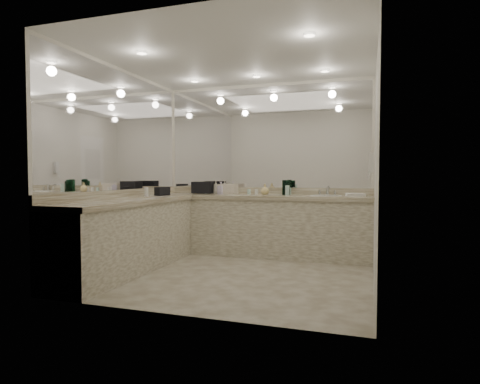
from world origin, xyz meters
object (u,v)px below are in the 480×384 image
(sink, at_px, (326,196))
(black_toiletry_bag, at_px, (203,188))
(wall_phone, at_px, (371,163))
(soap_bottle_a, at_px, (216,187))
(hand_towel, at_px, (355,195))
(cream_cosmetic_case, at_px, (228,189))
(soap_bottle_b, at_px, (221,188))
(soap_bottle_c, at_px, (265,189))

(sink, xyz_separation_m, black_toiletry_bag, (-1.90, 0.02, 0.09))
(wall_phone, xyz_separation_m, soap_bottle_a, (-2.31, 0.59, -0.35))
(hand_towel, bearing_deg, sink, -178.08)
(black_toiletry_bag, relative_size, cream_cosmetic_case, 1.13)
(sink, relative_size, hand_towel, 1.76)
(soap_bottle_b, bearing_deg, black_toiletry_bag, 177.98)
(soap_bottle_b, bearing_deg, soap_bottle_c, 4.89)
(black_toiletry_bag, bearing_deg, soap_bottle_a, 19.91)
(cream_cosmetic_case, height_order, soap_bottle_a, soap_bottle_a)
(black_toiletry_bag, relative_size, hand_towel, 1.24)
(wall_phone, height_order, hand_towel, wall_phone)
(soap_bottle_a, bearing_deg, black_toiletry_bag, -160.09)
(cream_cosmetic_case, height_order, soap_bottle_b, soap_bottle_b)
(hand_towel, bearing_deg, soap_bottle_a, 177.98)
(black_toiletry_bag, distance_m, soap_bottle_b, 0.31)
(wall_phone, distance_m, soap_bottle_b, 2.27)
(sink, height_order, soap_bottle_c, soap_bottle_c)
(black_toiletry_bag, height_order, soap_bottle_b, soap_bottle_b)
(cream_cosmetic_case, bearing_deg, wall_phone, -10.73)
(hand_towel, height_order, soap_bottle_c, soap_bottle_c)
(wall_phone, relative_size, hand_towel, 0.96)
(black_toiletry_bag, relative_size, soap_bottle_b, 1.62)
(wall_phone, height_order, soap_bottle_b, wall_phone)
(wall_phone, relative_size, soap_bottle_b, 1.25)
(soap_bottle_a, distance_m, soap_bottle_b, 0.14)
(sink, xyz_separation_m, soap_bottle_b, (-1.58, 0.01, 0.10))
(cream_cosmetic_case, xyz_separation_m, soap_bottle_c, (0.59, -0.00, 0.00))
(sink, bearing_deg, soap_bottle_c, 175.91)
(sink, height_order, wall_phone, wall_phone)
(sink, height_order, cream_cosmetic_case, cream_cosmetic_case)
(wall_phone, xyz_separation_m, cream_cosmetic_case, (-2.10, 0.56, -0.37))
(sink, xyz_separation_m, wall_phone, (0.61, -0.50, 0.46))
(black_toiletry_bag, distance_m, soap_bottle_c, 0.99)
(wall_phone, bearing_deg, black_toiletry_bag, 168.30)
(cream_cosmetic_case, distance_m, soap_bottle_a, 0.21)
(wall_phone, bearing_deg, hand_towel, 111.66)
(soap_bottle_b, bearing_deg, wall_phone, -13.04)
(hand_towel, bearing_deg, wall_phone, -68.34)
(sink, relative_size, cream_cosmetic_case, 1.60)
(black_toiletry_bag, height_order, hand_towel, black_toiletry_bag)
(cream_cosmetic_case, relative_size, hand_towel, 1.10)
(sink, distance_m, wall_phone, 0.91)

